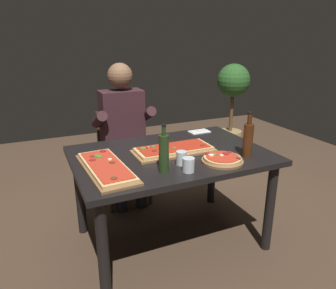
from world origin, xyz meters
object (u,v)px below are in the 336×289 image
object	(u,v)px
pizza_round_far	(222,159)
potted_plant_corner	(232,104)
wine_bottle_dark	(248,139)
pizza_rectangular_front	(174,150)
oil_bottle_amber	(164,153)
diner_chair	(121,151)
seated_diner	(124,129)
pizza_rectangular_left	(106,167)
dining_table	(171,165)
tumbler_near_camera	(188,165)
tumbler_far_side	(181,158)

from	to	relation	value
pizza_round_far	potted_plant_corner	size ratio (longest dim) A/B	0.23
wine_bottle_dark	pizza_rectangular_front	bearing A→B (deg)	146.80
oil_bottle_amber	diner_chair	xyz separation A→B (m)	(0.05, 1.14, -0.38)
oil_bottle_amber	seated_diner	size ratio (longest dim) A/B	0.23
diner_chair	seated_diner	size ratio (longest dim) A/B	0.65
pizza_rectangular_left	pizza_round_far	xyz separation A→B (m)	(0.75, -0.19, -0.00)
dining_table	tumbler_near_camera	bearing A→B (deg)	-96.46
pizza_rectangular_front	wine_bottle_dark	xyz separation A→B (m)	(0.44, -0.29, 0.11)
pizza_rectangular_left	seated_diner	size ratio (longest dim) A/B	0.48
pizza_rectangular_front	tumbler_far_side	distance (m)	0.24
wine_bottle_dark	diner_chair	bearing A→B (deg)	117.77
dining_table	diner_chair	size ratio (longest dim) A/B	1.61
dining_table	tumbler_far_side	size ratio (longest dim) A/B	15.16
dining_table	wine_bottle_dark	size ratio (longest dim) A/B	4.36
pizza_round_far	tumbler_far_side	world-z (taller)	tumbler_far_side
pizza_rectangular_left	tumbler_far_side	size ratio (longest dim) A/B	6.97
pizza_round_far	pizza_rectangular_left	bearing A→B (deg)	166.07
wine_bottle_dark	pizza_rectangular_left	bearing A→B (deg)	170.46
tumbler_near_camera	seated_diner	world-z (taller)	seated_diner
oil_bottle_amber	diner_chair	bearing A→B (deg)	87.70
oil_bottle_amber	tumbler_far_side	xyz separation A→B (m)	(0.15, 0.06, -0.08)
pizza_rectangular_front	tumbler_far_side	xyz separation A→B (m)	(-0.05, -0.24, 0.03)
wine_bottle_dark	diner_chair	distance (m)	1.34
tumbler_near_camera	pizza_rectangular_front	bearing A→B (deg)	79.71
wine_bottle_dark	tumbler_far_side	bearing A→B (deg)	173.93
seated_diner	oil_bottle_amber	bearing A→B (deg)	-92.57
wine_bottle_dark	seated_diner	distance (m)	1.19
diner_chair	seated_diner	world-z (taller)	seated_diner
tumbler_near_camera	potted_plant_corner	distance (m)	2.17
potted_plant_corner	pizza_rectangular_front	bearing A→B (deg)	-138.09
pizza_rectangular_front	pizza_round_far	bearing A→B (deg)	-54.81
tumbler_far_side	seated_diner	xyz separation A→B (m)	(-0.10, 0.96, -0.04)
pizza_rectangular_left	pizza_round_far	world-z (taller)	same
oil_bottle_amber	potted_plant_corner	bearing A→B (deg)	44.01
dining_table	tumbler_far_side	xyz separation A→B (m)	(-0.03, -0.23, 0.14)
pizza_rectangular_left	wine_bottle_dark	size ratio (longest dim) A/B	2.00
wine_bottle_dark	oil_bottle_amber	world-z (taller)	wine_bottle_dark
pizza_rectangular_front	oil_bottle_amber	bearing A→B (deg)	-124.88
dining_table	potted_plant_corner	size ratio (longest dim) A/B	1.13
wine_bottle_dark	tumbler_near_camera	bearing A→B (deg)	-172.14
pizza_round_far	diner_chair	world-z (taller)	diner_chair
pizza_rectangular_left	potted_plant_corner	world-z (taller)	potted_plant_corner
dining_table	seated_diner	size ratio (longest dim) A/B	1.05
tumbler_far_side	wine_bottle_dark	bearing A→B (deg)	-6.07
dining_table	pizza_rectangular_front	bearing A→B (deg)	16.61
tumbler_near_camera	seated_diner	xyz separation A→B (m)	(-0.09, 1.09, -0.04)
tumbler_far_side	dining_table	bearing A→B (deg)	82.87
seated_diner	tumbler_far_side	bearing A→B (deg)	-83.79
oil_bottle_amber	tumbler_near_camera	xyz separation A→B (m)	(0.14, -0.06, -0.08)
dining_table	pizza_rectangular_front	distance (m)	0.12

